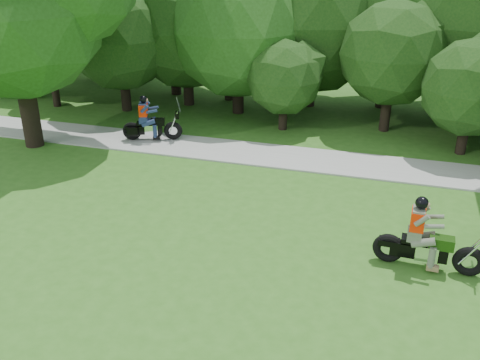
# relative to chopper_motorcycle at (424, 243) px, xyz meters

# --- Properties ---
(ground) EXTENTS (100.00, 100.00, 0.00)m
(ground) POSITION_rel_chopper_motorcycle_xyz_m (-3.61, -2.02, -0.69)
(ground) COLOR #32651D
(ground) RESTS_ON ground
(walkway) EXTENTS (60.00, 2.20, 0.06)m
(walkway) POSITION_rel_chopper_motorcycle_xyz_m (-3.61, 5.98, -0.66)
(walkway) COLOR #979793
(walkway) RESTS_ON ground
(tree_line) EXTENTS (38.82, 11.80, 7.87)m
(tree_line) POSITION_rel_chopper_motorcycle_xyz_m (-3.29, 12.48, 2.99)
(tree_line) COLOR black
(tree_line) RESTS_ON ground
(chopper_motorcycle) EXTENTS (2.60, 0.69, 1.86)m
(chopper_motorcycle) POSITION_rel_chopper_motorcycle_xyz_m (0.00, 0.00, 0.00)
(chopper_motorcycle) COLOR black
(chopper_motorcycle) RESTS_ON ground
(touring_motorcycle) EXTENTS (2.26, 1.22, 1.77)m
(touring_motorcycle) POSITION_rel_chopper_motorcycle_xyz_m (-10.10, 6.17, 0.02)
(touring_motorcycle) COLOR black
(touring_motorcycle) RESTS_ON walkway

